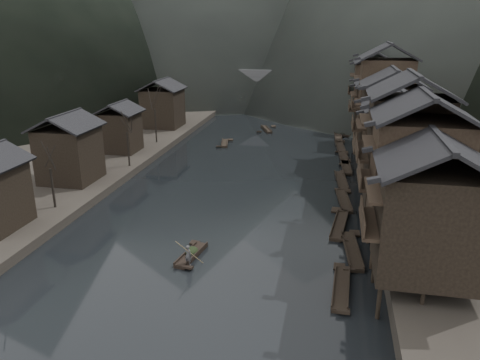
# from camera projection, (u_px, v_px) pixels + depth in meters

# --- Properties ---
(water) EXTENTS (300.00, 300.00, 0.00)m
(water) POSITION_uv_depth(u_px,v_px,m) (214.00, 236.00, 44.42)
(water) COLOR black
(water) RESTS_ON ground
(left_bank) EXTENTS (40.00, 200.00, 1.20)m
(left_bank) POSITION_uv_depth(u_px,v_px,m) (87.00, 127.00, 87.96)
(left_bank) COLOR #2D2823
(left_bank) RESTS_ON ground
(stilt_houses) EXTENTS (9.00, 67.60, 16.92)m
(stilt_houses) POSITION_uv_depth(u_px,v_px,m) (392.00, 113.00, 56.40)
(stilt_houses) COLOR black
(stilt_houses) RESTS_ON ground
(left_houses) EXTENTS (8.10, 53.20, 8.73)m
(left_houses) POSITION_uv_depth(u_px,v_px,m) (107.00, 125.00, 65.15)
(left_houses) COLOR black
(left_houses) RESTS_ON left_bank
(bare_trees) EXTENTS (3.87, 43.95, 7.73)m
(bare_trees) POSITION_uv_depth(u_px,v_px,m) (113.00, 130.00, 59.43)
(bare_trees) COLOR black
(bare_trees) RESTS_ON left_bank
(moored_sampans) EXTENTS (2.97, 61.03, 0.47)m
(moored_sampans) POSITION_uv_depth(u_px,v_px,m) (343.00, 177.00, 60.85)
(moored_sampans) COLOR black
(moored_sampans) RESTS_ON water
(midriver_boats) EXTENTS (10.78, 41.64, 0.45)m
(midriver_boats) POSITION_uv_depth(u_px,v_px,m) (266.00, 122.00, 94.66)
(midriver_boats) COLOR black
(midriver_boats) RESTS_ON water
(stone_bridge) EXTENTS (40.00, 6.00, 9.00)m
(stone_bridge) POSITION_uv_depth(u_px,v_px,m) (290.00, 86.00, 109.66)
(stone_bridge) COLOR #4C4C4F
(stone_bridge) RESTS_ON ground
(hero_sampan) EXTENTS (1.77, 5.12, 0.44)m
(hero_sampan) POSITION_uv_depth(u_px,v_px,m) (191.00, 255.00, 40.47)
(hero_sampan) COLOR black
(hero_sampan) RESTS_ON water
(cargo_heap) EXTENTS (1.11, 1.45, 0.67)m
(cargo_heap) POSITION_uv_depth(u_px,v_px,m) (192.00, 247.00, 40.51)
(cargo_heap) COLOR black
(cargo_heap) RESTS_ON hero_sampan
(boatman) EXTENTS (0.73, 0.57, 1.77)m
(boatman) POSITION_uv_depth(u_px,v_px,m) (188.00, 252.00, 38.44)
(boatman) COLOR #4B4B4E
(boatman) RESTS_ON hero_sampan
(bamboo_pole) EXTENTS (1.84, 1.98, 2.89)m
(bamboo_pole) POSITION_uv_depth(u_px,v_px,m) (189.00, 227.00, 37.65)
(bamboo_pole) COLOR #8C7A51
(bamboo_pole) RESTS_ON boatman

